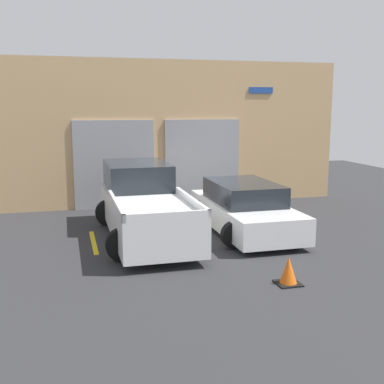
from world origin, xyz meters
The scene contains 8 objects.
ground_plane centered at (0.00, 0.00, 0.00)m, with size 28.00×28.00×0.00m, color #2D2D30.
shophouse_building centered at (-0.01, 3.29, 2.47)m, with size 12.81×0.68×5.01m.
pickup_truck centered at (-1.37, -0.82, 0.85)m, with size 2.42×5.47×1.85m.
sedan_white centered at (1.37, -1.13, 0.65)m, with size 2.28×4.59×1.38m.
parking_stripe_far_left centered at (-2.75, -1.16, 0.00)m, with size 0.12×2.20×0.01m, color gold.
parking_stripe_left centered at (0.00, -1.16, 0.00)m, with size 0.12×2.20×0.01m, color gold.
parking_stripe_centre centered at (2.75, -1.16, 0.00)m, with size 0.12×2.20×0.01m, color gold.
traffic_cone centered at (0.76, -5.14, 0.25)m, with size 0.47×0.47×0.55m.
Camera 1 is at (-3.37, -13.33, 3.45)m, focal length 45.00 mm.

